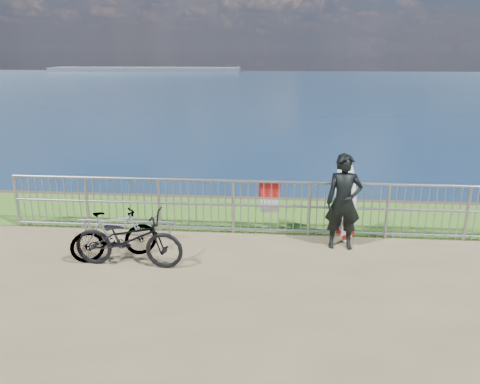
# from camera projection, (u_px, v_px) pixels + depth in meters

# --- Properties ---
(grass_strip) EXTENTS (120.00, 120.00, 0.00)m
(grass_strip) POSITION_uv_depth(u_px,v_px,m) (260.00, 215.00, 10.46)
(grass_strip) COLOR #3B731F
(grass_strip) RESTS_ON ground
(seascape) EXTENTS (260.00, 260.00, 5.00)m
(seascape) POSITION_uv_depth(u_px,v_px,m) (146.00, 72.00, 153.02)
(seascape) COLOR brown
(seascape) RESTS_ON ground
(railing) EXTENTS (10.06, 0.10, 1.13)m
(railing) POSITION_uv_depth(u_px,v_px,m) (259.00, 207.00, 9.25)
(railing) COLOR gray
(railing) RESTS_ON ground
(surfer) EXTENTS (0.65, 0.43, 1.79)m
(surfer) POSITION_uv_depth(u_px,v_px,m) (344.00, 202.00, 8.54)
(surfer) COLOR black
(surfer) RESTS_ON ground
(surfboard) EXTENTS (0.52, 0.49, 1.67)m
(surfboard) POSITION_uv_depth(u_px,v_px,m) (346.00, 203.00, 8.90)
(surfboard) COLOR white
(surfboard) RESTS_ON ground
(bicycle_near) EXTENTS (1.91, 0.73, 0.99)m
(bicycle_near) POSITION_uv_depth(u_px,v_px,m) (128.00, 239.00, 7.92)
(bicycle_near) COLOR black
(bicycle_near) RESTS_ON ground
(bicycle_far) EXTENTS (1.53, 1.06, 0.90)m
(bicycle_far) POSITION_uv_depth(u_px,v_px,m) (114.00, 235.00, 8.20)
(bicycle_far) COLOR black
(bicycle_far) RESTS_ON ground
(bike_rack) EXTENTS (1.89, 0.05, 0.39)m
(bike_rack) POSITION_uv_depth(u_px,v_px,m) (127.00, 223.00, 9.09)
(bike_rack) COLOR gray
(bike_rack) RESTS_ON ground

